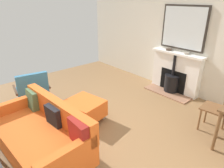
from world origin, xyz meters
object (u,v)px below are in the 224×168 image
Objects in this scene: mantel_bowl_far at (187,53)px; ottoman at (85,108)px; mantel_bowl_near at (169,49)px; armchair_accent at (32,88)px; dining_chair_near_fireplace at (221,106)px; fireplace at (175,75)px; sofa at (42,134)px.

mantel_bowl_far reaches higher than ottoman.
mantel_bowl_near is at bearing 177.27° from ottoman.
dining_chair_near_fireplace is at bearing 125.76° from armchair_accent.
fireplace reaches higher than armchair_accent.
mantel_bowl_far is (-0.02, 0.22, 0.60)m from fireplace.
ottoman is 0.92× the size of armchair_accent.
sofa is at bearing 73.70° from armchair_accent.
fireplace is 0.64m from mantel_bowl_far.
sofa is (3.44, -0.26, -0.69)m from mantel_bowl_far.
ottoman is (-0.99, -0.34, -0.09)m from sofa.
armchair_accent is (0.57, -1.09, 0.22)m from ottoman.
fireplace is at bearing 171.29° from ottoman.
fireplace reaches higher than ottoman.
sofa is at bearing 3.65° from mantel_bowl_near.
mantel_bowl_near reaches higher than armchair_accent.
armchair_accent is at bearing -25.94° from fireplace.
mantel_bowl_near reaches higher than dining_chair_near_fireplace.
mantel_bowl_near is (-0.02, -0.26, 0.60)m from fireplace.
dining_chair_near_fireplace is (0.91, 1.25, -0.52)m from mantel_bowl_far.
sofa is at bearing -30.79° from dining_chair_near_fireplace.
armchair_accent is at bearing -62.49° from ottoman.
mantel_bowl_far is at bearing -126.21° from dining_chair_near_fireplace.
fireplace reaches higher than dining_chair_near_fireplace.
fireplace is 1.57× the size of armchair_accent.
ottoman is 0.88× the size of dining_chair_near_fireplace.
fireplace is at bearing -121.39° from dining_chair_near_fireplace.
armchair_accent is (-0.42, -1.43, 0.13)m from sofa.
sofa reaches higher than ottoman.
dining_chair_near_fireplace reaches higher than ottoman.
ottoman is (2.44, -0.37, -0.19)m from fireplace.
ottoman is (2.46, -0.12, -0.79)m from mantel_bowl_near.
mantel_bowl_far is (0.00, 0.48, -0.00)m from mantel_bowl_near.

